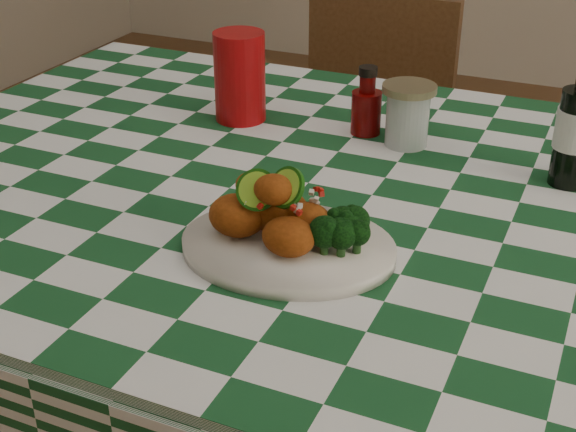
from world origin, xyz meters
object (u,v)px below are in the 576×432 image
at_px(dining_table, 361,399).
at_px(fried_chicken_pile, 277,207).
at_px(red_tumbler, 240,77).
at_px(ketchup_bottle, 367,100).
at_px(plate, 288,247).
at_px(wooden_chair_left, 353,177).
at_px(mason_jar, 408,115).

xyz_separation_m(dining_table, fried_chicken_pile, (-0.06, -0.20, 0.46)).
distance_m(red_tumbler, ketchup_bottle, 0.23).
xyz_separation_m(plate, fried_chicken_pile, (-0.02, 0.00, 0.06)).
xyz_separation_m(dining_table, wooden_chair_left, (-0.28, 0.75, 0.04)).
xyz_separation_m(fried_chicken_pile, wooden_chair_left, (-0.22, 0.95, -0.42)).
xyz_separation_m(plate, mason_jar, (0.04, 0.41, 0.04)).
bearing_deg(mason_jar, plate, -95.25).
height_order(fried_chicken_pile, ketchup_bottle, ketchup_bottle).
height_order(dining_table, ketchup_bottle, ketchup_bottle).
bearing_deg(plate, fried_chicken_pile, 180.00).
height_order(fried_chicken_pile, mason_jar, fried_chicken_pile).
relative_size(plate, red_tumbler, 1.76).
bearing_deg(mason_jar, ketchup_bottle, 164.48).
bearing_deg(dining_table, red_tumbler, 148.13).
bearing_deg(dining_table, mason_jar, 92.49).
bearing_deg(ketchup_bottle, plate, -84.42).
xyz_separation_m(dining_table, red_tumbler, (-0.32, 0.20, 0.47)).
bearing_deg(dining_table, plate, -102.82).
relative_size(plate, wooden_chair_left, 0.33).
relative_size(red_tumbler, ketchup_bottle, 1.34).
xyz_separation_m(plate, wooden_chair_left, (-0.24, 0.95, -0.36)).
bearing_deg(red_tumbler, dining_table, -31.87).
bearing_deg(ketchup_bottle, wooden_chair_left, 110.50).
bearing_deg(fried_chicken_pile, ketchup_bottle, 93.57).
height_order(ketchup_bottle, mason_jar, ketchup_bottle).
xyz_separation_m(fried_chicken_pile, ketchup_bottle, (-0.03, 0.43, -0.00)).
distance_m(plate, red_tumbler, 0.49).
xyz_separation_m(plate, ketchup_bottle, (-0.04, 0.43, 0.05)).
bearing_deg(mason_jar, fried_chicken_pile, -97.36).
bearing_deg(dining_table, wooden_chair_left, 110.76).
xyz_separation_m(dining_table, plate, (-0.05, -0.20, 0.40)).
bearing_deg(ketchup_bottle, dining_table, -68.64).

